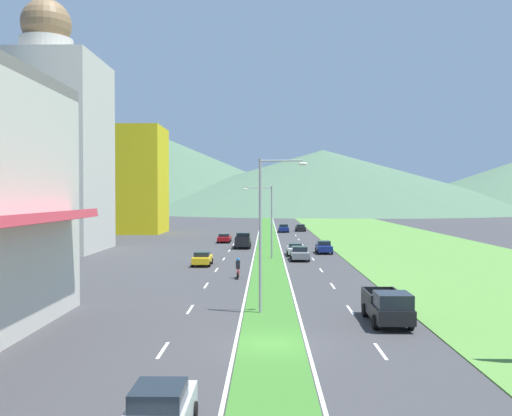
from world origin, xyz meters
TOP-DOWN VIEW (x-y plane):
  - ground_plane at (0.00, 0.00)m, footprint 600.00×600.00m
  - grass_median at (0.00, 60.00)m, footprint 3.20×240.00m
  - grass_verge_right at (20.60, 60.00)m, footprint 24.00×240.00m
  - lane_dash_left_2 at (-5.10, -1.09)m, footprint 0.16×2.80m
  - lane_dash_left_3 at (-5.10, 8.36)m, footprint 0.16×2.80m
  - lane_dash_left_4 at (-5.10, 17.81)m, footprint 0.16×2.80m
  - lane_dash_left_5 at (-5.10, 27.26)m, footprint 0.16×2.80m
  - lane_dash_left_6 at (-5.10, 36.72)m, footprint 0.16×2.80m
  - lane_dash_left_7 at (-5.10, 46.17)m, footprint 0.16×2.80m
  - lane_dash_left_8 at (-5.10, 55.62)m, footprint 0.16×2.80m
  - lane_dash_left_9 at (-5.10, 65.08)m, footprint 0.16×2.80m
  - lane_dash_left_10 at (-5.10, 74.53)m, footprint 0.16×2.80m
  - lane_dash_right_2 at (5.10, -1.09)m, footprint 0.16×2.80m
  - lane_dash_right_3 at (5.10, 8.36)m, footprint 0.16×2.80m
  - lane_dash_right_4 at (5.10, 17.81)m, footprint 0.16×2.80m
  - lane_dash_right_5 at (5.10, 27.26)m, footprint 0.16×2.80m
  - lane_dash_right_6 at (5.10, 36.72)m, footprint 0.16×2.80m
  - lane_dash_right_7 at (5.10, 46.17)m, footprint 0.16×2.80m
  - lane_dash_right_8 at (5.10, 55.62)m, footprint 0.16×2.80m
  - lane_dash_right_9 at (5.10, 65.08)m, footprint 0.16×2.80m
  - lane_dash_right_10 at (5.10, 74.53)m, footprint 0.16×2.80m
  - edge_line_median_left at (-1.75, 60.00)m, footprint 0.16×240.00m
  - edge_line_median_right at (1.75, 60.00)m, footprint 0.16×240.00m
  - domed_building at (-28.87, 45.70)m, footprint 14.00×14.00m
  - midrise_colored at (-26.13, 81.00)m, footprint 12.02×12.02m
  - hill_far_left at (-61.60, 273.31)m, footprint 195.57×195.57m
  - hill_far_center at (27.39, 247.36)m, footprint 202.38×202.38m
  - street_lamp_near at (-0.30, 7.18)m, footprint 2.97×0.38m
  - street_lamp_mid at (-0.04, 36.97)m, footprint 3.38×0.45m
  - car_0 at (3.26, 40.71)m, footprint 1.98×4.24m
  - car_1 at (3.19, 83.49)m, footprint 2.04×4.70m
  - car_2 at (-3.43, -10.63)m, footprint 1.92×4.06m
  - car_3 at (6.73, 86.86)m, footprint 2.00×4.49m
  - car_4 at (6.99, 43.18)m, footprint 1.95×4.15m
  - car_5 at (-6.73, 59.21)m, footprint 2.02×4.64m
  - car_6 at (3.50, 35.60)m, footprint 2.04×4.49m
  - car_7 at (-6.87, 30.66)m, footprint 1.93×4.08m
  - pickup_truck_0 at (6.63, 4.45)m, footprint 2.18×5.40m
  - pickup_truck_1 at (-3.47, 50.49)m, footprint 2.18×5.40m
  - motorcycle_rider at (-2.72, 21.83)m, footprint 0.36×2.00m

SIDE VIEW (x-z plane):
  - ground_plane at x=0.00m, z-range 0.00..0.00m
  - lane_dash_left_2 at x=-5.10m, z-range 0.00..0.01m
  - lane_dash_left_3 at x=-5.10m, z-range 0.00..0.01m
  - lane_dash_left_4 at x=-5.10m, z-range 0.00..0.01m
  - lane_dash_left_5 at x=-5.10m, z-range 0.00..0.01m
  - lane_dash_left_6 at x=-5.10m, z-range 0.00..0.01m
  - lane_dash_left_7 at x=-5.10m, z-range 0.00..0.01m
  - lane_dash_left_8 at x=-5.10m, z-range 0.00..0.01m
  - lane_dash_left_9 at x=-5.10m, z-range 0.00..0.01m
  - lane_dash_left_10 at x=-5.10m, z-range 0.00..0.01m
  - lane_dash_right_2 at x=5.10m, z-range 0.00..0.01m
  - lane_dash_right_3 at x=5.10m, z-range 0.00..0.01m
  - lane_dash_right_4 at x=5.10m, z-range 0.00..0.01m
  - lane_dash_right_5 at x=5.10m, z-range 0.00..0.01m
  - lane_dash_right_6 at x=5.10m, z-range 0.00..0.01m
  - lane_dash_right_7 at x=5.10m, z-range 0.00..0.01m
  - lane_dash_right_8 at x=5.10m, z-range 0.00..0.01m
  - lane_dash_right_9 at x=5.10m, z-range 0.00..0.01m
  - lane_dash_right_10 at x=5.10m, z-range 0.00..0.01m
  - edge_line_median_left at x=-1.75m, z-range 0.00..0.01m
  - edge_line_median_right at x=1.75m, z-range 0.00..0.01m
  - grass_median at x=0.00m, z-range 0.00..0.06m
  - grass_verge_right at x=20.60m, z-range 0.00..0.06m
  - car_5 at x=-6.73m, z-range 0.03..1.40m
  - car_3 at x=6.73m, z-range 0.03..1.41m
  - car_7 at x=-6.87m, z-range 0.02..1.47m
  - motorcycle_rider at x=-2.72m, z-range -0.15..1.65m
  - car_0 at x=3.26m, z-range 0.02..1.48m
  - car_6 at x=3.50m, z-range 0.01..1.55m
  - car_4 at x=6.99m, z-range 0.00..1.57m
  - car_1 at x=3.19m, z-range 0.01..1.59m
  - car_2 at x=-3.43m, z-range 0.00..1.63m
  - pickup_truck_0 at x=6.63m, z-range -0.02..1.98m
  - pickup_truck_1 at x=-3.47m, z-range -0.02..1.98m
  - street_lamp_mid at x=-0.04m, z-range 0.73..9.04m
  - street_lamp_near at x=-0.30m, z-range 0.71..10.26m
  - midrise_colored at x=-26.13m, z-range 0.00..20.45m
  - domed_building at x=-28.87m, z-range -2.70..30.04m
  - hill_far_center at x=27.39m, z-range 0.00..29.39m
  - hill_far_left at x=-61.60m, z-range 0.00..40.83m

